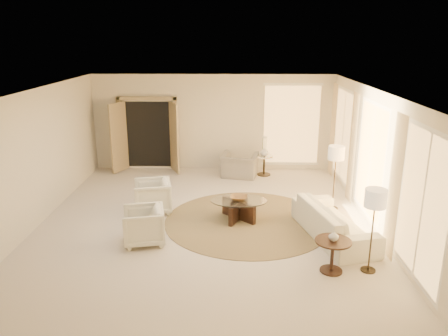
{
  "coord_description": "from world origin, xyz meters",
  "views": [
    {
      "loc": [
        0.58,
        -8.61,
        3.82
      ],
      "look_at": [
        0.4,
        0.4,
        1.1
      ],
      "focal_mm": 35.0,
      "sensor_mm": 36.0,
      "label": 1
    }
  ],
  "objects_px": {
    "armchair_right": "(144,224)",
    "side_vase": "(264,152)",
    "end_table": "(333,250)",
    "floor_lamp_far": "(375,202)",
    "floor_lamp_near": "(336,156)",
    "bowl": "(239,198)",
    "side_table": "(264,163)",
    "sofa": "(334,221)",
    "accent_chair": "(239,162)",
    "armchair_left": "(152,195)",
    "coffee_table": "(239,207)",
    "end_vase": "(334,236)"
  },
  "relations": [
    {
      "from": "armchair_right",
      "to": "side_vase",
      "type": "relative_size",
      "value": 3.11
    },
    {
      "from": "end_table",
      "to": "floor_lamp_far",
      "type": "distance_m",
      "value": 1.07
    },
    {
      "from": "floor_lamp_near",
      "to": "bowl",
      "type": "height_order",
      "value": "floor_lamp_near"
    },
    {
      "from": "side_table",
      "to": "side_vase",
      "type": "bearing_deg",
      "value": -116.57
    },
    {
      "from": "sofa",
      "to": "floor_lamp_near",
      "type": "bearing_deg",
      "value": -26.16
    },
    {
      "from": "armchair_right",
      "to": "end_table",
      "type": "height_order",
      "value": "armchair_right"
    },
    {
      "from": "floor_lamp_far",
      "to": "floor_lamp_near",
      "type": "bearing_deg",
      "value": 90.0
    },
    {
      "from": "accent_chair",
      "to": "bowl",
      "type": "height_order",
      "value": "accent_chair"
    },
    {
      "from": "armchair_left",
      "to": "armchair_right",
      "type": "distance_m",
      "value": 1.55
    },
    {
      "from": "armchair_right",
      "to": "coffee_table",
      "type": "xyz_separation_m",
      "value": [
        1.83,
        1.15,
        -0.11
      ]
    },
    {
      "from": "armchair_left",
      "to": "end_vase",
      "type": "bearing_deg",
      "value": 41.97
    },
    {
      "from": "floor_lamp_far",
      "to": "sofa",
      "type": "bearing_deg",
      "value": 103.41
    },
    {
      "from": "armchair_left",
      "to": "floor_lamp_near",
      "type": "relative_size",
      "value": 0.54
    },
    {
      "from": "floor_lamp_near",
      "to": "bowl",
      "type": "relative_size",
      "value": 3.98
    },
    {
      "from": "end_table",
      "to": "floor_lamp_far",
      "type": "relative_size",
      "value": 0.41
    },
    {
      "from": "coffee_table",
      "to": "armchair_right",
      "type": "bearing_deg",
      "value": -147.9
    },
    {
      "from": "end_table",
      "to": "end_vase",
      "type": "xyz_separation_m",
      "value": [
        0.0,
        0.0,
        0.27
      ]
    },
    {
      "from": "bowl",
      "to": "side_vase",
      "type": "height_order",
      "value": "side_vase"
    },
    {
      "from": "accent_chair",
      "to": "floor_lamp_far",
      "type": "height_order",
      "value": "floor_lamp_far"
    },
    {
      "from": "floor_lamp_far",
      "to": "end_table",
      "type": "bearing_deg",
      "value": -177.24
    },
    {
      "from": "side_vase",
      "to": "floor_lamp_near",
      "type": "bearing_deg",
      "value": -61.03
    },
    {
      "from": "armchair_left",
      "to": "coffee_table",
      "type": "bearing_deg",
      "value": 66.89
    },
    {
      "from": "floor_lamp_far",
      "to": "armchair_left",
      "type": "bearing_deg",
      "value": 148.32
    },
    {
      "from": "armchair_left",
      "to": "floor_lamp_near",
      "type": "bearing_deg",
      "value": 81.98
    },
    {
      "from": "sofa",
      "to": "end_table",
      "type": "distance_m",
      "value": 1.39
    },
    {
      "from": "floor_lamp_near",
      "to": "coffee_table",
      "type": "bearing_deg",
      "value": -163.34
    },
    {
      "from": "sofa",
      "to": "floor_lamp_far",
      "type": "bearing_deg",
      "value": 179.29
    },
    {
      "from": "coffee_table",
      "to": "floor_lamp_near",
      "type": "height_order",
      "value": "floor_lamp_near"
    },
    {
      "from": "armchair_left",
      "to": "end_table",
      "type": "relative_size",
      "value": 1.33
    },
    {
      "from": "coffee_table",
      "to": "side_table",
      "type": "xyz_separation_m",
      "value": [
        0.77,
        3.2,
        0.07
      ]
    },
    {
      "from": "end_table",
      "to": "floor_lamp_near",
      "type": "relative_size",
      "value": 0.41
    },
    {
      "from": "accent_chair",
      "to": "end_table",
      "type": "xyz_separation_m",
      "value": [
        1.49,
        -5.22,
        -0.04
      ]
    },
    {
      "from": "end_vase",
      "to": "sofa",
      "type": "bearing_deg",
      "value": 76.71
    },
    {
      "from": "armchair_right",
      "to": "floor_lamp_far",
      "type": "relative_size",
      "value": 0.53
    },
    {
      "from": "accent_chair",
      "to": "side_vase",
      "type": "bearing_deg",
      "value": -156.49
    },
    {
      "from": "sofa",
      "to": "accent_chair",
      "type": "relative_size",
      "value": 2.25
    },
    {
      "from": "bowl",
      "to": "side_table",
      "type": "bearing_deg",
      "value": 76.54
    },
    {
      "from": "bowl",
      "to": "coffee_table",
      "type": "bearing_deg",
      "value": 14.04
    },
    {
      "from": "side_table",
      "to": "armchair_left",
      "type": "bearing_deg",
      "value": -133.93
    },
    {
      "from": "end_table",
      "to": "bowl",
      "type": "distance_m",
      "value": 2.67
    },
    {
      "from": "end_vase",
      "to": "end_table",
      "type": "bearing_deg",
      "value": 0.0
    },
    {
      "from": "side_vase",
      "to": "end_vase",
      "type": "bearing_deg",
      "value": -81.78
    },
    {
      "from": "end_vase",
      "to": "coffee_table",
      "type": "bearing_deg",
      "value": 125.36
    },
    {
      "from": "armchair_right",
      "to": "end_vase",
      "type": "bearing_deg",
      "value": 61.43
    },
    {
      "from": "armchair_right",
      "to": "side_vase",
      "type": "height_order",
      "value": "side_vase"
    },
    {
      "from": "side_table",
      "to": "bowl",
      "type": "relative_size",
      "value": 1.54
    },
    {
      "from": "sofa",
      "to": "floor_lamp_near",
      "type": "distance_m",
      "value": 1.78
    },
    {
      "from": "end_vase",
      "to": "armchair_left",
      "type": "bearing_deg",
      "value": 143.56
    },
    {
      "from": "side_table",
      "to": "end_table",
      "type": "bearing_deg",
      "value": -81.78
    },
    {
      "from": "floor_lamp_far",
      "to": "bowl",
      "type": "height_order",
      "value": "floor_lamp_far"
    }
  ]
}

